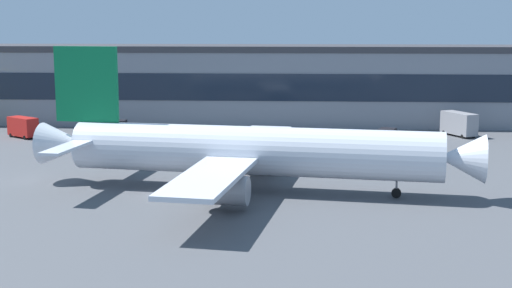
% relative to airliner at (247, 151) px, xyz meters
% --- Properties ---
extents(ground_plane, '(600.00, 600.00, 0.00)m').
position_rel_airliner_xyz_m(ground_plane, '(-9.67, -2.88, -4.87)').
color(ground_plane, '#4C4F54').
extents(terminal_building, '(174.40, 14.75, 15.30)m').
position_rel_airliner_xyz_m(terminal_building, '(-9.67, 57.73, 2.80)').
color(terminal_building, gray).
rests_on(terminal_building, ground_plane).
extents(airliner, '(53.49, 45.55, 16.97)m').
position_rel_airliner_xyz_m(airliner, '(0.00, 0.00, 0.00)').
color(airliner, silver).
rests_on(airliner, ground_plane).
extents(crew_van, '(5.20, 2.28, 2.55)m').
position_rel_airliner_xyz_m(crew_van, '(-27.25, 42.11, -3.41)').
color(crew_van, black).
rests_on(crew_van, ground_plane).
extents(baggage_tug, '(3.44, 4.12, 1.85)m').
position_rel_airliner_xyz_m(baggage_tug, '(-17.24, 40.90, -3.78)').
color(baggage_tug, black).
rests_on(baggage_tug, ground_plane).
extents(pushback_tractor, '(4.08, 5.40, 1.75)m').
position_rel_airliner_xyz_m(pushback_tractor, '(21.11, 39.20, -3.82)').
color(pushback_tractor, black).
rests_on(pushback_tractor, ground_plane).
extents(stair_truck, '(6.27, 5.46, 3.55)m').
position_rel_airliner_xyz_m(stair_truck, '(-41.59, 37.46, -2.89)').
color(stair_truck, red).
rests_on(stair_truck, ground_plane).
extents(catering_truck, '(5.56, 7.60, 4.15)m').
position_rel_airliner_xyz_m(catering_truck, '(34.25, 43.80, -2.57)').
color(catering_truck, gray).
rests_on(catering_truck, ground_plane).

